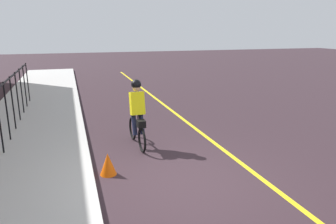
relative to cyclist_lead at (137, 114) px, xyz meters
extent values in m
plane|color=#302228|center=(-2.35, -0.49, -0.91)|extent=(80.00, 80.00, 0.00)
cube|color=yellow|center=(-2.35, -2.09, -0.91)|extent=(36.00, 0.12, 0.01)
cube|color=#B0AEAA|center=(-2.35, 2.91, -0.84)|extent=(40.00, 3.20, 0.15)
cylinder|color=black|center=(0.17, 3.31, 0.04)|extent=(0.04, 0.04, 1.60)
cylinder|color=black|center=(1.18, 3.31, 0.04)|extent=(0.04, 0.04, 1.60)
cylinder|color=black|center=(2.19, 3.31, 0.04)|extent=(0.04, 0.04, 1.60)
cylinder|color=black|center=(3.21, 3.31, 0.04)|extent=(0.04, 0.04, 1.60)
cylinder|color=black|center=(4.22, 3.31, 0.04)|extent=(0.04, 0.04, 1.60)
cylinder|color=black|center=(5.23, 3.31, 0.04)|extent=(0.04, 0.04, 1.60)
cylinder|color=black|center=(6.25, 3.31, 0.04)|extent=(0.04, 0.04, 1.60)
torus|color=black|center=(0.61, 0.02, -0.58)|extent=(0.66, 0.08, 0.66)
torus|color=black|center=(-0.44, -0.02, -0.58)|extent=(0.66, 0.08, 0.66)
cube|color=black|center=(0.08, 0.00, -0.33)|extent=(0.93, 0.07, 0.24)
cylinder|color=black|center=(-0.07, 0.00, -0.18)|extent=(0.03, 0.03, 0.35)
cube|color=yellow|center=(-0.02, 0.00, 0.29)|extent=(0.35, 0.37, 0.63)
sphere|color=tan|center=(0.03, 0.00, 0.71)|extent=(0.22, 0.22, 0.22)
sphere|color=black|center=(0.03, 0.00, 0.78)|extent=(0.26, 0.26, 0.26)
cylinder|color=#191E38|center=(-0.04, 0.10, -0.23)|extent=(0.34, 0.13, 0.65)
cylinder|color=#191E38|center=(-0.04, -0.10, -0.23)|extent=(0.34, 0.13, 0.65)
cube|color=black|center=(-0.39, -0.01, -0.16)|extent=(0.25, 0.21, 0.18)
cone|color=#E85608|center=(-1.49, 0.98, -0.67)|extent=(0.36, 0.36, 0.49)
camera|label=1|loc=(-7.90, 1.64, 2.15)|focal=33.61mm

